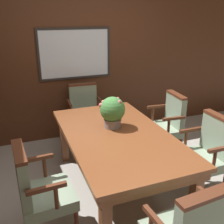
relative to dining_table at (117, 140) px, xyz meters
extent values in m
plane|color=#A39E93|center=(0.07, -0.23, -0.63)|extent=(14.00, 14.00, 0.00)
cube|color=#4C2816|center=(0.07, 1.66, 0.59)|extent=(7.20, 0.06, 2.45)
cube|color=white|center=(-0.05, 1.62, 0.75)|extent=(1.08, 0.01, 0.72)
cube|color=#282623|center=(-0.05, 1.62, 1.13)|extent=(1.15, 0.02, 0.04)
cube|color=#282623|center=(-0.05, 1.62, 0.37)|extent=(1.15, 0.02, 0.04)
cube|color=#282623|center=(-0.61, 1.62, 0.75)|extent=(0.03, 0.02, 0.72)
cube|color=#282623|center=(0.50, 1.62, 0.75)|extent=(0.04, 0.02, 0.72)
cube|color=brown|center=(0.44, -0.86, -0.29)|extent=(0.09, 0.09, 0.68)
cube|color=brown|center=(-0.44, 0.86, -0.29)|extent=(0.09, 0.09, 0.68)
cube|color=brown|center=(0.44, 0.86, -0.29)|extent=(0.09, 0.09, 0.68)
cube|color=brown|center=(0.00, 0.00, 0.00)|extent=(1.04, 1.86, 0.09)
cube|color=brown|center=(0.00, 0.00, 0.07)|extent=(1.10, 1.92, 0.04)
cylinder|color=#562B19|center=(0.68, 0.65, -0.44)|extent=(0.04, 0.04, 0.38)
cylinder|color=#562B19|center=(0.64, 0.24, -0.44)|extent=(0.04, 0.04, 0.38)
cylinder|color=#562B19|center=(1.07, 0.62, -0.44)|extent=(0.04, 0.04, 0.38)
cylinder|color=#562B19|center=(1.04, 0.21, -0.44)|extent=(0.04, 0.04, 0.38)
cube|color=gray|center=(0.86, 0.43, -0.20)|extent=(0.49, 0.50, 0.11)
cube|color=gray|center=(1.04, 0.42, 0.07)|extent=(0.11, 0.44, 0.43)
cube|color=#562B19|center=(1.04, 0.42, 0.30)|extent=(0.12, 0.44, 0.03)
cylinder|color=#562B19|center=(0.84, 0.68, -0.04)|extent=(0.04, 0.04, 0.21)
cube|color=#562B19|center=(0.91, 0.67, 0.07)|extent=(0.32, 0.06, 0.04)
cylinder|color=#562B19|center=(0.80, 0.19, -0.04)|extent=(0.04, 0.04, 0.21)
cube|color=#562B19|center=(0.87, 0.19, 0.07)|extent=(0.32, 0.06, 0.04)
cylinder|color=#562B19|center=(0.63, -0.23, -0.44)|extent=(0.04, 0.04, 0.38)
cylinder|color=#562B19|center=(0.63, -0.63, -0.44)|extent=(0.04, 0.04, 0.38)
cylinder|color=#562B19|center=(1.02, -0.23, -0.44)|extent=(0.04, 0.04, 0.38)
cylinder|color=#562B19|center=(1.02, -0.64, -0.44)|extent=(0.04, 0.04, 0.38)
cube|color=gray|center=(0.82, -0.43, -0.20)|extent=(0.46, 0.47, 0.11)
cube|color=gray|center=(1.01, -0.44, 0.07)|extent=(0.09, 0.43, 0.43)
cube|color=#562B19|center=(1.01, -0.44, 0.30)|extent=(0.09, 0.43, 0.03)
cylinder|color=#562B19|center=(0.79, -0.19, -0.04)|extent=(0.04, 0.04, 0.21)
cube|color=#562B19|center=(0.86, -0.19, 0.07)|extent=(0.32, 0.04, 0.04)
cylinder|color=#562B19|center=(0.79, -0.68, -0.04)|extent=(0.04, 0.04, 0.21)
cube|color=#562B19|center=(0.86, -0.68, 0.07)|extent=(0.32, 0.04, 0.04)
cube|color=#562B19|center=(0.01, -1.44, 0.30)|extent=(0.44, 0.12, 0.03)
cylinder|color=#562B19|center=(0.24, -1.20, -0.04)|extent=(0.04, 0.04, 0.21)
cube|color=#562B19|center=(0.24, -1.27, 0.07)|extent=(0.06, 0.32, 0.04)
cube|color=#562B19|center=(-0.24, -1.30, 0.07)|extent=(0.06, 0.32, 0.04)
cylinder|color=#562B19|center=(-0.23, 1.05, -0.44)|extent=(0.04, 0.04, 0.38)
cylinder|color=#562B19|center=(0.18, 1.03, -0.44)|extent=(0.04, 0.04, 0.38)
cylinder|color=#562B19|center=(-0.21, 1.44, -0.44)|extent=(0.04, 0.04, 0.38)
cylinder|color=#562B19|center=(0.20, 1.42, -0.44)|extent=(0.04, 0.04, 0.38)
cube|color=gray|center=(-0.02, 1.23, -0.20)|extent=(0.49, 0.48, 0.11)
cube|color=gray|center=(-0.01, 1.42, 0.07)|extent=(0.43, 0.10, 0.43)
cube|color=#562B19|center=(-0.01, 1.42, 0.30)|extent=(0.43, 0.11, 0.03)
cylinder|color=#562B19|center=(-0.26, 1.21, -0.04)|extent=(0.04, 0.04, 0.21)
cube|color=#562B19|center=(-0.26, 1.28, 0.07)|extent=(0.05, 0.32, 0.04)
cylinder|color=#562B19|center=(0.22, 1.19, -0.04)|extent=(0.04, 0.04, 0.21)
cube|color=#562B19|center=(0.23, 1.26, 0.07)|extent=(0.05, 0.32, 0.04)
cylinder|color=#562B19|center=(-0.66, -0.23, -0.44)|extent=(0.04, 0.04, 0.38)
cylinder|color=#562B19|center=(-1.05, -0.25, -0.44)|extent=(0.04, 0.04, 0.38)
cube|color=gray|center=(-0.85, -0.45, -0.20)|extent=(0.48, 0.49, 0.11)
cube|color=gray|center=(-1.03, -0.46, 0.07)|extent=(0.10, 0.43, 0.43)
cube|color=#562B19|center=(-1.03, -0.46, 0.30)|extent=(0.11, 0.43, 0.03)
cylinder|color=#562B19|center=(-0.80, -0.69, -0.04)|extent=(0.04, 0.04, 0.21)
cube|color=#562B19|center=(-0.87, -0.69, 0.07)|extent=(0.32, 0.05, 0.04)
cylinder|color=#562B19|center=(-0.83, -0.20, -0.04)|extent=(0.04, 0.04, 0.21)
cube|color=#562B19|center=(-0.89, -0.21, 0.07)|extent=(0.32, 0.05, 0.04)
cylinder|color=gray|center=(0.02, 0.18, 0.14)|extent=(0.19, 0.19, 0.10)
cylinder|color=gray|center=(0.02, 0.18, 0.18)|extent=(0.21, 0.21, 0.02)
sphere|color=#427F3D|center=(0.02, 0.18, 0.31)|extent=(0.29, 0.29, 0.29)
sphere|color=#D74D59|center=(0.09, 0.20, 0.42)|extent=(0.04, 0.04, 0.04)
sphere|color=#E15758|center=(-0.10, 0.22, 0.36)|extent=(0.06, 0.06, 0.06)
sphere|color=#D1666B|center=(-0.07, 0.26, 0.38)|extent=(0.04, 0.04, 0.04)
sphere|color=#D7586D|center=(0.07, 0.11, 0.41)|extent=(0.04, 0.04, 0.04)
sphere|color=#EF6471|center=(-0.05, 0.30, 0.32)|extent=(0.04, 0.04, 0.04)
sphere|color=#DD625B|center=(0.10, 0.25, 0.40)|extent=(0.05, 0.05, 0.05)
camera|label=1|loc=(-1.00, -2.45, 1.34)|focal=42.00mm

